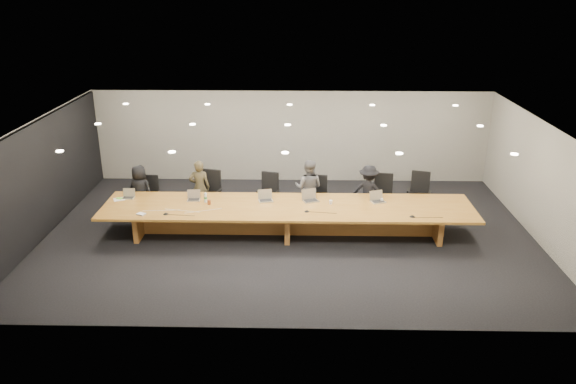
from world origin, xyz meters
name	(u,v)px	position (x,y,z in m)	size (l,w,h in m)	color
ground	(288,234)	(0.00, 0.00, 0.00)	(12.00, 12.00, 0.00)	black
back_wall	(291,137)	(0.00, 4.00, 1.40)	(12.00, 0.02, 2.80)	#B2AEA2
left_wall_panel	(42,180)	(-5.94, 0.00, 1.37)	(0.08, 7.84, 2.74)	black
conference_table	(288,215)	(0.00, 0.00, 0.52)	(9.00, 1.80, 0.75)	#996321
chair_far_left	(149,195)	(-3.72, 1.25, 0.52)	(0.53, 0.53, 1.04)	black
chair_left	(209,193)	(-2.12, 1.27, 0.60)	(0.61, 0.61, 1.19)	black
chair_mid_left	(268,194)	(-0.56, 1.32, 0.56)	(0.57, 0.57, 1.12)	black
chair_mid_right	(318,196)	(0.78, 1.28, 0.53)	(0.54, 0.54, 1.06)	black
chair_right	(383,196)	(2.48, 1.20, 0.58)	(0.59, 0.59, 1.15)	black
chair_far_right	(419,194)	(3.44, 1.33, 0.58)	(0.59, 0.59, 1.17)	black
person_a	(140,190)	(-3.92, 1.14, 0.69)	(0.67, 0.44, 1.38)	black
person_b	(200,188)	(-2.36, 1.23, 0.75)	(0.55, 0.36, 1.50)	#39321F
person_c	(309,188)	(0.52, 1.22, 0.77)	(0.75, 0.58, 1.54)	#565658
person_d	(368,191)	(2.08, 1.15, 0.71)	(0.92, 0.53, 1.42)	black
laptop_a	(128,194)	(-4.02, 0.42, 0.87)	(0.30, 0.22, 0.24)	beige
laptop_b	(193,196)	(-2.35, 0.32, 0.88)	(0.32, 0.23, 0.25)	tan
laptop_c	(266,196)	(-0.55, 0.31, 0.89)	(0.35, 0.25, 0.27)	tan
laptop_d	(311,196)	(0.56, 0.32, 0.90)	(0.37, 0.27, 0.29)	tan
laptop_e	(378,197)	(2.23, 0.31, 0.89)	(0.34, 0.25, 0.27)	#BCAE8F
water_bottle	(206,198)	(-2.03, 0.21, 0.87)	(0.07, 0.07, 0.23)	silver
amber_mug	(209,202)	(-1.93, 0.07, 0.80)	(0.09, 0.09, 0.11)	brown
paper_cup_near	(331,202)	(1.05, 0.15, 0.80)	(0.08, 0.08, 0.10)	silver
paper_cup_far	(382,200)	(2.32, 0.36, 0.79)	(0.07, 0.07, 0.08)	silver
notepad	(119,199)	(-4.22, 0.33, 0.76)	(0.27, 0.21, 0.02)	white
lime_gadget	(119,198)	(-4.22, 0.34, 0.78)	(0.14, 0.08, 0.02)	#67BD32
av_box	(141,214)	(-3.42, -0.61, 0.76)	(0.19, 0.14, 0.03)	#ADADB2
mic_left	(166,214)	(-2.85, -0.57, 0.77)	(0.13, 0.13, 0.03)	black
mic_center	(307,211)	(0.46, -0.34, 0.77)	(0.13, 0.13, 0.03)	black
mic_right	(412,216)	(2.90, -0.59, 0.77)	(0.13, 0.13, 0.03)	black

